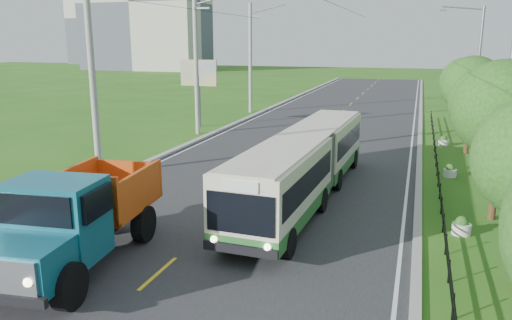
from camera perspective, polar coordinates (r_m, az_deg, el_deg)
The scene contains 25 objects.
ground at distance 15.15m, azimuth -11.11°, elevation -12.63°, with size 240.00×240.00×0.00m, color #265F16.
road at distance 33.19m, azimuth 5.78°, elevation 1.92°, with size 14.00×120.00×0.02m, color #28282B.
curb_left at distance 35.37m, azimuth -5.69°, elevation 2.75°, with size 0.40×120.00×0.15m, color #9E9E99.
curb_right at distance 32.47m, azimuth 18.20°, elevation 1.13°, with size 0.30×120.00×0.10m, color #9E9E99.
edge_line_left at distance 35.17m, azimuth -4.87°, elevation 2.62°, with size 0.12×120.00×0.00m, color silver.
edge_line_right at distance 32.48m, azimuth 17.32°, elevation 1.14°, with size 0.12×120.00×0.00m, color silver.
centre_dash at distance 15.14m, azimuth -11.11°, elevation -12.55°, with size 0.12×2.20×0.00m, color yellow.
railing_right at distance 26.59m, azimuth 20.00°, elevation -1.09°, with size 0.04×40.00×0.60m, color black.
pole_near at distance 25.75m, azimuth -18.16°, elevation 9.44°, with size 3.51×0.32×10.00m.
pole_mid at distance 36.15m, azimuth -6.80°, elevation 10.96°, with size 3.51×0.32×10.00m.
pole_far at distance 47.31m, azimuth -0.60°, elevation 11.62°, with size 3.51×0.32×10.00m.
tree_third at distance 20.34m, azimuth 26.49°, elevation 4.67°, with size 3.60×3.62×6.00m.
tree_fourth at distance 26.29m, azimuth 24.62°, elevation 5.65°, with size 3.24×3.31×5.40m.
tree_fifth at distance 32.21m, azimuth 23.55°, elevation 7.45°, with size 3.48×3.52×5.80m.
tree_back at distance 38.18m, azimuth 22.74°, elevation 7.99°, with size 3.30×3.36×5.50m.
streetlight_mid at distance 26.14m, azimuth 26.66°, elevation 8.32°, with size 3.02×0.20×9.07m.
streetlight_far at distance 40.02m, azimuth 23.85°, elevation 9.89°, with size 3.02×0.20×9.07m.
planter_near at distance 18.97m, azimuth 22.44°, elevation -7.05°, with size 0.64×0.64×0.67m.
planter_mid at distance 26.62m, azimuth 21.29°, elevation -1.21°, with size 0.64×0.64×0.67m.
planter_far at distance 34.44m, azimuth 20.66°, elevation 2.01°, with size 0.64×0.64×0.67m.
billboard_left at distance 39.45m, azimuth -6.57°, elevation 9.39°, with size 3.00×0.20×5.20m.
apartment_near at distance 123.70m, azimuth -12.57°, elevation 17.02°, with size 28.00×14.00×30.00m, color #B7B2A3.
apartment_far at distance 157.97m, azimuth -15.91°, elevation 15.26°, with size 24.00×14.00×26.00m, color #B7B2A3.
bus at distance 21.08m, azimuth 5.62°, elevation -0.08°, with size 2.94×14.64×2.81m.
dump_truck at distance 15.77m, azimuth -19.93°, elevation -5.68°, with size 3.37×7.17×2.91m.
Camera 1 is at (6.84, -11.81, 6.59)m, focal length 35.00 mm.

